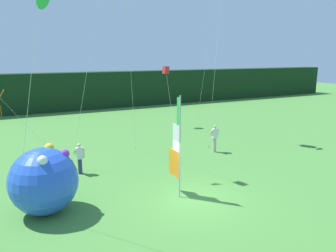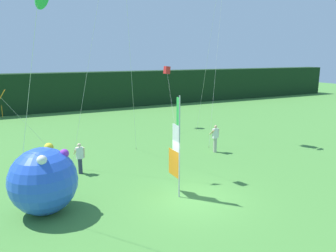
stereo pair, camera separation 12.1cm
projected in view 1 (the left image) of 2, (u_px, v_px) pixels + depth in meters
The scene contains 8 objects.
ground_plane at pixel (194, 199), 14.41m from camera, with size 120.00×120.00×0.00m, color #478438.
distant_treeline at pixel (71, 91), 37.65m from camera, with size 80.00×2.40×4.32m, color black.
banner_flag at pixel (177, 148), 14.40m from camera, with size 0.06×1.03×4.56m.
person_near_banner at pixel (80, 158), 17.29m from camera, with size 0.55×0.48×1.67m.
person_mid_field at pixel (215, 138), 21.21m from camera, with size 0.55×0.48×1.80m.
inflatable_balloon at pixel (44, 181), 12.85m from camera, with size 2.68×2.68×2.75m.
kite_orange_diamond_2 at pixel (1, 99), 19.64m from camera, with size 3.01×0.76×4.17m.
kite_red_box_4 at pixel (166, 70), 28.31m from camera, with size 1.13×3.59×5.32m.
Camera 1 is at (-7.11, -11.42, 6.20)m, focal length 34.80 mm.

